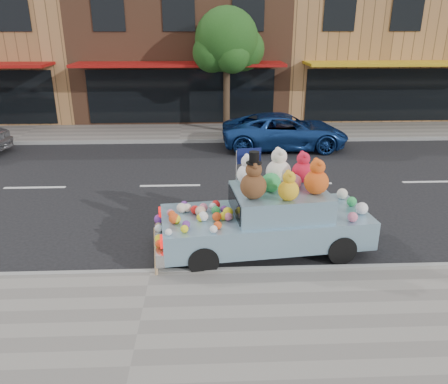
{
  "coord_description": "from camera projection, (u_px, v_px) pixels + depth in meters",
  "views": [
    {
      "loc": [
        1.1,
        -12.31,
        4.58
      ],
      "look_at": [
        1.46,
        -3.79,
        1.25
      ],
      "focal_mm": 35.0,
      "sensor_mm": 36.0,
      "label": 1
    }
  ],
  "objects": [
    {
      "name": "street_tree",
      "position": [
        227.0,
        45.0,
        17.91
      ],
      "size": [
        3.0,
        2.7,
        5.22
      ],
      "color": "#38281C",
      "rests_on": "ground"
    },
    {
      "name": "far_sidewalk",
      "position": [
        181.0,
        133.0,
        19.11
      ],
      "size": [
        60.0,
        3.0,
        0.12
      ],
      "primitive_type": "cube",
      "color": "gray",
      "rests_on": "ground"
    },
    {
      "name": "car_blue",
      "position": [
        285.0,
        131.0,
        16.75
      ],
      "size": [
        4.81,
        2.26,
        1.33
      ],
      "primitive_type": "imported",
      "rotation": [
        0.0,
        0.0,
        1.56
      ],
      "color": "navy",
      "rests_on": "ground"
    },
    {
      "name": "near_sidewalk",
      "position": [
        140.0,
        323.0,
        7.01
      ],
      "size": [
        60.0,
        3.0,
        0.12
      ],
      "primitive_type": "cube",
      "color": "gray",
      "rests_on": "ground"
    },
    {
      "name": "storefront_mid",
      "position": [
        184.0,
        41.0,
        22.9
      ],
      "size": [
        10.0,
        9.8,
        7.3
      ],
      "color": "brown",
      "rests_on": "ground"
    },
    {
      "name": "storefront_right",
      "position": [
        371.0,
        41.0,
        23.29
      ],
      "size": [
        10.0,
        9.8,
        7.3
      ],
      "color": "#A97647",
      "rests_on": "ground"
    },
    {
      "name": "art_car",
      "position": [
        267.0,
        215.0,
        9.14
      ],
      "size": [
        4.65,
        2.24,
        2.3
      ],
      "rotation": [
        0.0,
        0.0,
        0.12
      ],
      "color": "black",
      "rests_on": "ground"
    },
    {
      "name": "ground",
      "position": [
        170.0,
        186.0,
        13.08
      ],
      "size": [
        120.0,
        120.0,
        0.0
      ],
      "primitive_type": "plane",
      "color": "black",
      "rests_on": "ground"
    },
    {
      "name": "near_kerb",
      "position": [
        151.0,
        273.0,
        8.4
      ],
      "size": [
        60.0,
        0.12,
        0.13
      ],
      "primitive_type": "cube",
      "color": "gray",
      "rests_on": "ground"
    },
    {
      "name": "far_kerb",
      "position": [
        179.0,
        141.0,
        17.71
      ],
      "size": [
        60.0,
        0.12,
        0.13
      ],
      "primitive_type": "cube",
      "color": "gray",
      "rests_on": "ground"
    }
  ]
}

